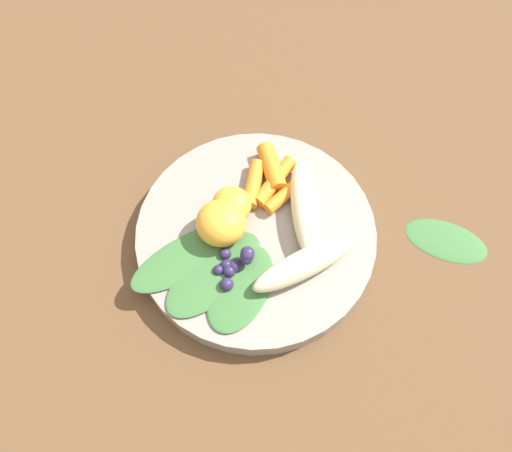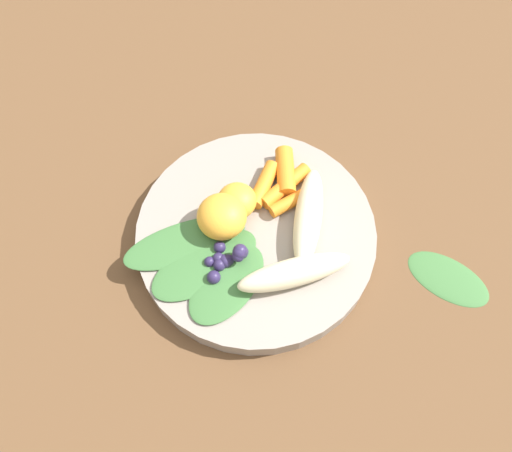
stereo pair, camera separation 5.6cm
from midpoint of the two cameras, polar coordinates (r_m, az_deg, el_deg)
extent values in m
plane|color=brown|center=(0.59, 2.71, -1.76)|extent=(2.40, 2.40, 0.00)
cylinder|color=gray|center=(0.58, 2.76, -1.26)|extent=(0.25, 0.25, 0.02)
ellipsoid|color=beige|center=(0.57, 8.35, 0.70)|extent=(0.06, 0.12, 0.03)
ellipsoid|color=beige|center=(0.54, 7.03, -5.17)|extent=(0.11, 0.10, 0.03)
ellipsoid|color=#F4A833|center=(0.55, -0.75, 0.74)|extent=(0.05, 0.05, 0.04)
ellipsoid|color=#F4A833|center=(0.57, 0.79, 2.42)|extent=(0.04, 0.04, 0.03)
cylinder|color=orange|center=(0.58, 6.82, 2.54)|extent=(0.04, 0.06, 0.01)
cylinder|color=orange|center=(0.59, 5.82, 3.98)|extent=(0.04, 0.07, 0.02)
cylinder|color=orange|center=(0.60, 5.65, 5.54)|extent=(0.04, 0.06, 0.02)
cylinder|color=orange|center=(0.59, 3.55, 4.14)|extent=(0.02, 0.06, 0.02)
sphere|color=#2D234C|center=(0.55, -0.03, -3.89)|extent=(0.01, 0.01, 0.01)
sphere|color=#2D234C|center=(0.55, 1.26, -2.92)|extent=(0.01, 0.01, 0.01)
sphere|color=#2D234C|center=(0.55, -1.09, -3.74)|extent=(0.01, 0.01, 0.01)
sphere|color=#2D234C|center=(0.55, -2.02, -4.08)|extent=(0.01, 0.01, 0.01)
sphere|color=#2D234C|center=(0.55, -0.97, -2.54)|extent=(0.01, 0.01, 0.01)
sphere|color=#2D234C|center=(0.54, 1.06, -3.46)|extent=(0.01, 0.01, 0.01)
sphere|color=#2D234C|center=(0.54, -1.52, -5.71)|extent=(0.01, 0.01, 0.01)
sphere|color=#2D234C|center=(0.54, -0.95, -4.42)|extent=(0.01, 0.01, 0.01)
sphere|color=#2D234C|center=(0.55, -0.30, -4.03)|extent=(0.01, 0.01, 0.01)
sphere|color=#2D234C|center=(0.55, 1.77, -3.33)|extent=(0.01, 0.01, 0.01)
sphere|color=#2D234C|center=(0.54, 0.94, -2.79)|extent=(0.01, 0.01, 0.01)
sphere|color=#2D234C|center=(0.54, 1.13, -3.08)|extent=(0.01, 0.01, 0.01)
sphere|color=#2D234C|center=(0.55, -0.41, -3.96)|extent=(0.01, 0.01, 0.01)
cylinder|color=white|center=(0.54, -0.69, -7.60)|extent=(0.05, 0.05, 0.00)
ellipsoid|color=#3D7038|center=(0.56, -4.67, -2.03)|extent=(0.13, 0.13, 0.00)
ellipsoid|color=#3D7038|center=(0.55, -2.53, -4.33)|extent=(0.11, 0.13, 0.00)
ellipsoid|color=#3D7038|center=(0.54, -0.60, -6.14)|extent=(0.07, 0.11, 0.00)
ellipsoid|color=#3D7038|center=(0.61, 22.13, -5.35)|extent=(0.10, 0.06, 0.01)
camera|label=1|loc=(0.03, -87.12, 5.47)|focal=37.99mm
camera|label=2|loc=(0.03, 92.88, -5.47)|focal=37.99mm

